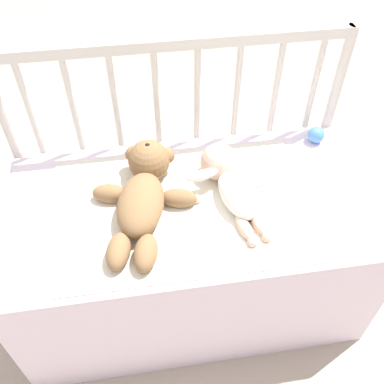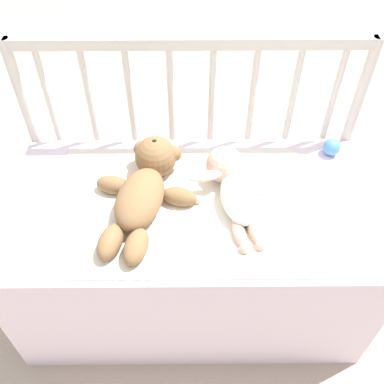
{
  "view_description": "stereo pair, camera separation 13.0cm",
  "coord_description": "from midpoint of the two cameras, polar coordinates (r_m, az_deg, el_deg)",
  "views": [
    {
      "loc": [
        -0.14,
        -0.89,
        1.53
      ],
      "look_at": [
        0.0,
        -0.01,
        0.59
      ],
      "focal_mm": 40.0,
      "sensor_mm": 36.0,
      "label": 1
    },
    {
      "loc": [
        -0.01,
        -0.9,
        1.53
      ],
      "look_at": [
        0.0,
        -0.01,
        0.59
      ],
      "focal_mm": 40.0,
      "sensor_mm": 36.0,
      "label": 2
    }
  ],
  "objects": [
    {
      "name": "toy_ball",
      "position": [
        1.59,
        14.01,
        7.31
      ],
      "size": [
        0.06,
        0.06,
        0.06
      ],
      "color": "#4C8CDB",
      "rests_on": "crib_mattress"
    },
    {
      "name": "blanket",
      "position": [
        1.34,
        -4.07,
        -2.21
      ],
      "size": [
        0.81,
        0.53,
        0.01
      ],
      "color": "silver",
      "rests_on": "crib_mattress"
    },
    {
      "name": "ground_plane",
      "position": [
        1.78,
        -2.19,
        -13.06
      ],
      "size": [
        12.0,
        12.0,
        0.0
      ],
      "primitive_type": "plane",
      "color": "tan"
    },
    {
      "name": "teddy_bear",
      "position": [
        1.32,
        -9.33,
        -0.13
      ],
      "size": [
        0.33,
        0.47,
        0.14
      ],
      "color": "olive",
      "rests_on": "crib_mattress"
    },
    {
      "name": "crib_rail",
      "position": [
        1.51,
        -4.44,
        10.29
      ],
      "size": [
        1.18,
        0.04,
        0.92
      ],
      "color": "beige",
      "rests_on": "ground_plane"
    },
    {
      "name": "crib_mattress",
      "position": [
        1.56,
        -2.46,
        -8.14
      ],
      "size": [
        1.18,
        0.6,
        0.53
      ],
      "color": "silver",
      "rests_on": "ground_plane"
    },
    {
      "name": "baby",
      "position": [
        1.35,
        2.22,
        1.28
      ],
      "size": [
        0.27,
        0.38,
        0.12
      ],
      "color": "white",
      "rests_on": "crib_mattress"
    }
  ]
}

